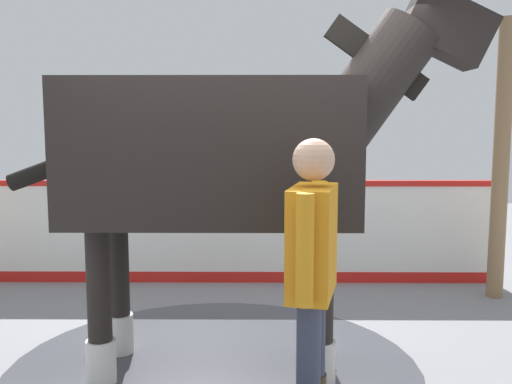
{
  "coord_description": "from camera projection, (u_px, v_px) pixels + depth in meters",
  "views": [
    {
      "loc": [
        3.77,
        -0.2,
        1.75
      ],
      "look_at": [
        0.31,
        0.12,
        1.33
      ],
      "focal_mm": 40.25,
      "sensor_mm": 36.0,
      "label": 1
    }
  ],
  "objects": [
    {
      "name": "barrier_wall",
      "position": [
        230.0,
        235.0,
        6.27
      ],
      "size": [
        0.67,
        5.74,
        1.13
      ],
      "color": "white",
      "rests_on": "ground"
    },
    {
      "name": "ground_plane",
      "position": [
        235.0,
        379.0,
        3.95
      ],
      "size": [
        16.0,
        16.0,
        0.02
      ],
      "primitive_type": "cube",
      "color": "gray"
    },
    {
      "name": "roof_post_near",
      "position": [
        501.0,
        161.0,
        5.63
      ],
      "size": [
        0.16,
        0.16,
        2.75
      ],
      "primitive_type": "cylinder",
      "color": "olive",
      "rests_on": "ground"
    },
    {
      "name": "wet_patch",
      "position": [
        214.0,
        367.0,
        4.12
      ],
      "size": [
        2.95,
        2.95,
        0.0
      ],
      "primitive_type": "cylinder",
      "color": "#42444C",
      "rests_on": "ground"
    },
    {
      "name": "handler",
      "position": [
        312.0,
        270.0,
        3.07
      ],
      "size": [
        0.64,
        0.36,
        1.67
      ],
      "rotation": [
        0.0,
        0.0,
        4.39
      ],
      "color": "#47331E",
      "rests_on": "ground"
    },
    {
      "name": "horse",
      "position": [
        229.0,
        155.0,
        3.93
      ],
      "size": [
        1.15,
        3.32,
        2.66
      ],
      "rotation": [
        0.0,
        0.0,
        1.47
      ],
      "color": "black",
      "rests_on": "ground"
    }
  ]
}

